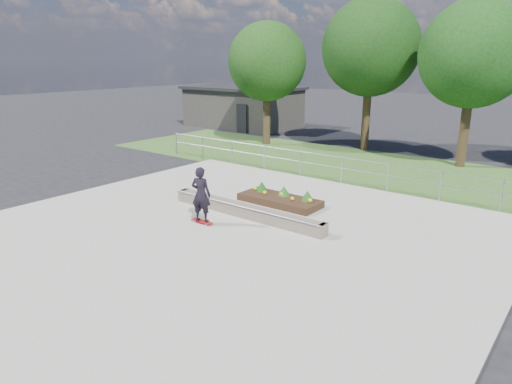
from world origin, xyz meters
TOP-DOWN VIEW (x-y plane):
  - ground at (0.00, 0.00)m, footprint 120.00×120.00m
  - grass_verge at (0.00, 11.00)m, footprint 30.00×8.00m
  - concrete_slab at (0.00, 0.00)m, footprint 15.00×15.00m
  - fence at (0.00, 7.50)m, footprint 20.06×0.06m
  - building at (-14.00, 18.00)m, footprint 8.40×5.40m
  - tree_far_left at (-8.00, 13.00)m, footprint 4.55×4.55m
  - tree_mid_left at (-2.50, 15.00)m, footprint 5.25×5.25m
  - tree_mid_right at (3.00, 14.00)m, footprint 4.90×4.90m
  - grind_ledge at (-0.49, 1.79)m, footprint 6.00×0.44m
  - planter_bed at (-0.40, 3.68)m, footprint 3.00×1.20m
  - skateboarder at (-1.15, 0.46)m, footprint 0.80×0.59m

SIDE VIEW (x-z plane):
  - ground at x=0.00m, z-range 0.00..0.00m
  - grass_verge at x=0.00m, z-range 0.00..0.02m
  - concrete_slab at x=0.00m, z-range 0.00..0.06m
  - planter_bed at x=-0.40m, z-range -0.06..0.55m
  - grind_ledge at x=-0.49m, z-range 0.05..0.48m
  - fence at x=0.00m, z-range 0.17..1.37m
  - skateboarder at x=-1.15m, z-range 0.09..1.93m
  - building at x=-14.00m, z-range 0.01..3.01m
  - tree_far_left at x=-8.00m, z-range 1.28..8.43m
  - tree_mid_right at x=3.00m, z-range 1.38..9.08m
  - tree_mid_left at x=-2.50m, z-range 1.48..9.73m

